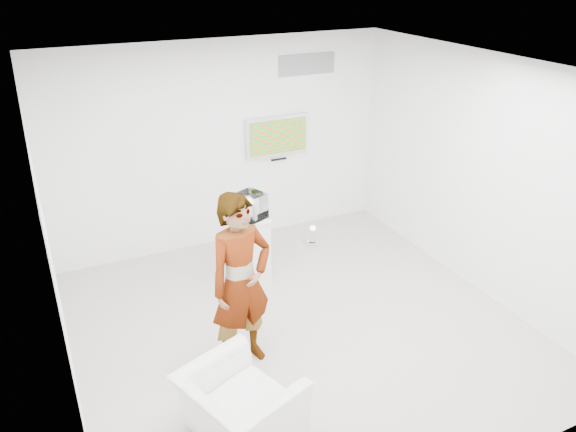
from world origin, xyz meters
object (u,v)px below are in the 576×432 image
object	(u,v)px
floor_uplight	(313,236)
pedestal	(251,249)
armchair	(240,406)
person	(241,283)
tv	(277,136)

from	to	relation	value
floor_uplight	pedestal	bearing A→B (deg)	-156.68
armchair	pedestal	bearing A→B (deg)	-43.71
person	armchair	size ratio (longest dim) A/B	1.96
pedestal	floor_uplight	bearing A→B (deg)	23.32
tv	person	distance (m)	3.24
tv	floor_uplight	size ratio (longest dim) A/B	3.30
tv	armchair	xyz separation A→B (m)	(-2.06, -3.69, -1.23)
armchair	floor_uplight	size ratio (longest dim) A/B	3.27
tv	pedestal	distance (m)	1.89
tv	pedestal	bearing A→B (deg)	-127.69
person	floor_uplight	xyz separation A→B (m)	(1.91, 2.02, -0.82)
person	floor_uplight	world-z (taller)	person
tv	floor_uplight	bearing A→B (deg)	-70.34
pedestal	floor_uplight	distance (m)	1.34
armchair	floor_uplight	world-z (taller)	armchair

